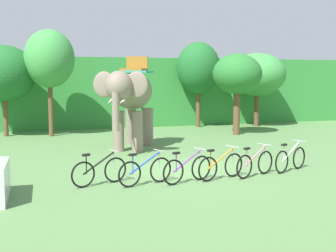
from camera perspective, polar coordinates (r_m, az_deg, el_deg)
The scene contains 14 objects.
ground_plane at distance 14.33m, azimuth 2.48°, elevation -5.55°, with size 80.00×80.00×0.00m, color #567F47.
foliage_hedge at distance 28.50m, azimuth -8.05°, elevation 4.38°, with size 36.00×6.00×4.01m, color #338438.
tree_center_right at distance 23.40m, azimuth -20.13°, elevation 6.30°, with size 3.04×3.04×4.47m.
tree_center at distance 22.79m, azimuth -14.84°, elevation 8.24°, with size 2.44×2.44×5.22m.
tree_center_left at distance 26.15m, azimuth 3.88°, elevation 7.35°, with size 2.50×2.50×4.92m.
tree_left at distance 22.87m, azimuth 8.79°, elevation 6.46°, with size 2.47×2.47×4.08m.
tree_far_right at distance 27.10m, azimuth 11.27°, elevation 6.41°, with size 3.32×3.32×4.31m.
elephant at distance 18.07m, azimuth -4.68°, elevation 3.94°, with size 3.16×4.09×3.78m.
bike_black at distance 12.40m, azimuth -8.70°, elevation -5.68°, with size 1.62×0.73×0.92m.
bike_blue at distance 12.29m, azimuth -2.89°, elevation -5.72°, with size 1.64×0.67×0.92m.
bike_purple at distance 12.55m, azimuth 2.48°, elevation -5.46°, with size 1.63×0.70×0.92m.
bike_orange at distance 13.03m, azimuth 6.74°, elevation -5.06°, with size 1.64×0.69×0.92m.
bike_pink at distance 13.54m, azimuth 10.99°, elevation -4.70°, with size 1.58×0.80×0.92m.
bike_white at distance 14.54m, azimuth 15.31°, elevation -4.05°, with size 1.56×0.83×0.92m.
Camera 1 is at (-4.91, -13.14, 2.95)m, focal length 47.98 mm.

